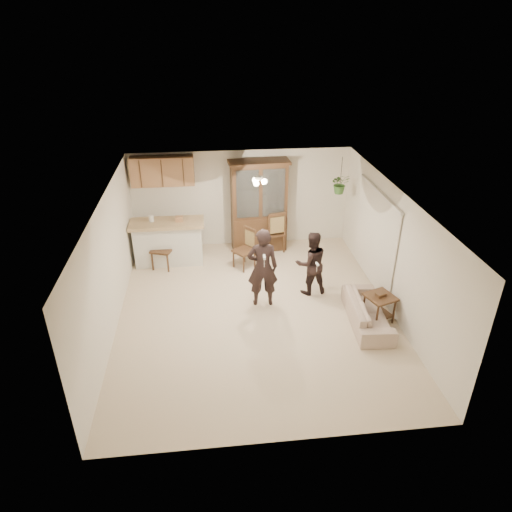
{
  "coord_description": "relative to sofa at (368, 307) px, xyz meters",
  "views": [
    {
      "loc": [
        -0.85,
        -7.7,
        5.4
      ],
      "look_at": [
        0.06,
        0.4,
        1.09
      ],
      "focal_mm": 32.0,
      "sensor_mm": 36.0,
      "label": 1
    }
  ],
  "objects": [
    {
      "name": "controller_adult",
      "position": [
        -1.99,
        0.49,
        0.95
      ],
      "size": [
        0.05,
        0.15,
        0.05
      ],
      "primitive_type": "cube",
      "rotation": [
        0.0,
        0.0,
        3.09
      ],
      "color": "white",
      "rests_on": "adult"
    },
    {
      "name": "vertical_blinds",
      "position": [
        0.56,
        1.49,
        0.73
      ],
      "size": [
        0.06,
        2.3,
        2.1
      ],
      "primitive_type": null,
      "color": "beige",
      "rests_on": "wall_right"
    },
    {
      "name": "china_hutch",
      "position": [
        -1.74,
        3.49,
        0.78
      ],
      "size": [
        1.51,
        0.65,
        2.33
      ],
      "rotation": [
        0.0,
        0.0,
        0.06
      ],
      "color": "#392115",
      "rests_on": "floor"
    },
    {
      "name": "wall_front",
      "position": [
        -2.15,
        -2.66,
        0.88
      ],
      "size": [
        5.5,
        0.02,
        2.5
      ],
      "primitive_type": "cube",
      "color": "silver",
      "rests_on": "ground"
    },
    {
      "name": "hanging_plant",
      "position": [
        0.15,
        2.99,
        1.48
      ],
      "size": [
        0.43,
        0.37,
        0.48
      ],
      "primitive_type": "imported",
      "color": "#265622",
      "rests_on": "ceiling"
    },
    {
      "name": "wall_back",
      "position": [
        -2.15,
        3.84,
        0.88
      ],
      "size": [
        5.5,
        0.02,
        2.5
      ],
      "primitive_type": "cube",
      "color": "silver",
      "rests_on": "ground"
    },
    {
      "name": "sofa",
      "position": [
        0.0,
        0.0,
        0.0
      ],
      "size": [
        0.86,
        1.92,
        0.73
      ],
      "primitive_type": "imported",
      "rotation": [
        0.0,
        0.0,
        1.5
      ],
      "color": "beige",
      "rests_on": "floor"
    },
    {
      "name": "ceiling_fixture",
      "position": [
        -1.95,
        1.79,
        2.03
      ],
      "size": [
        0.36,
        0.36,
        0.2
      ],
      "primitive_type": null,
      "color": "#FFEABF",
      "rests_on": "ceiling"
    },
    {
      "name": "wall_right",
      "position": [
        0.6,
        0.59,
        0.88
      ],
      "size": [
        0.02,
        6.5,
        2.5
      ],
      "primitive_type": "cube",
      "color": "silver",
      "rests_on": "ground"
    },
    {
      "name": "child",
      "position": [
        -0.89,
        1.22,
        0.31
      ],
      "size": [
        0.72,
        0.6,
        1.35
      ],
      "primitive_type": "imported",
      "rotation": [
        0.0,
        0.0,
        3.28
      ],
      "color": "black",
      "rests_on": "floor"
    },
    {
      "name": "chair_hutch_right",
      "position": [
        -1.38,
        3.32,
        -0.05
      ],
      "size": [
        0.59,
        0.59,
        1.12
      ],
      "rotation": [
        0.0,
        0.0,
        3.36
      ],
      "color": "#392115",
      "rests_on": "floor"
    },
    {
      "name": "side_table",
      "position": [
        0.24,
        0.04,
        -0.07
      ],
      "size": [
        0.66,
        0.66,
        0.63
      ],
      "rotation": [
        0.0,
        0.0,
        0.33
      ],
      "color": "#392115",
      "rests_on": "floor"
    },
    {
      "name": "adult",
      "position": [
        -1.97,
        0.89,
        0.53
      ],
      "size": [
        0.68,
        0.46,
        1.8
      ],
      "primitive_type": "imported",
      "rotation": [
        0.0,
        0.0,
        3.09
      ],
      "color": "black",
      "rests_on": "floor"
    },
    {
      "name": "ceiling",
      "position": [
        -2.15,
        0.59,
        2.13
      ],
      "size": [
        5.5,
        6.5,
        0.02
      ],
      "primitive_type": "cube",
      "color": "silver",
      "rests_on": "wall_back"
    },
    {
      "name": "bar_top",
      "position": [
        -4.0,
        2.94,
        0.68
      ],
      "size": [
        1.75,
        0.7,
        0.08
      ],
      "primitive_type": "cube",
      "color": "tan",
      "rests_on": "breakfast_bar"
    },
    {
      "name": "upper_cabinets",
      "position": [
        -4.05,
        3.66,
        1.73
      ],
      "size": [
        1.5,
        0.34,
        0.7
      ],
      "primitive_type": "cube",
      "color": "#9B6643",
      "rests_on": "wall_back"
    },
    {
      "name": "floor",
      "position": [
        -2.15,
        0.59,
        -0.37
      ],
      "size": [
        6.5,
        6.5,
        0.0
      ],
      "primitive_type": "plane",
      "color": "beige",
      "rests_on": "ground"
    },
    {
      "name": "chair_bar",
      "position": [
        -4.14,
        2.72,
        -0.06
      ],
      "size": [
        0.61,
        0.61,
        1.07
      ],
      "rotation": [
        0.0,
        0.0,
        -0.34
      ],
      "color": "#392115",
      "rests_on": "floor"
    },
    {
      "name": "wall_left",
      "position": [
        -4.9,
        0.59,
        0.88
      ],
      "size": [
        0.02,
        6.5,
        2.5
      ],
      "primitive_type": "cube",
      "color": "silver",
      "rests_on": "ground"
    },
    {
      "name": "plant_cord",
      "position": [
        0.15,
        2.99,
        1.81
      ],
      "size": [
        0.01,
        0.01,
        0.65
      ],
      "primitive_type": "cylinder",
      "color": "black",
      "rests_on": "ceiling"
    },
    {
      "name": "chair_hutch_left",
      "position": [
        -2.21,
        2.49,
        -0.09
      ],
      "size": [
        0.61,
        0.61,
        0.99
      ],
      "rotation": [
        0.0,
        0.0,
        -0.92
      ],
      "color": "#392115",
      "rests_on": "floor"
    },
    {
      "name": "controller_child",
      "position": [
        -0.84,
        0.89,
        0.51
      ],
      "size": [
        0.05,
        0.13,
        0.04
      ],
      "primitive_type": "cube",
      "rotation": [
        0.0,
        0.0,
        3.28
      ],
      "color": "white",
      "rests_on": "child"
    },
    {
      "name": "breakfast_bar",
      "position": [
        -4.0,
        2.94,
        0.13
      ],
      "size": [
        1.6,
        0.55,
        1.0
      ],
      "primitive_type": "cube",
      "color": "silver",
      "rests_on": "floor"
    }
  ]
}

